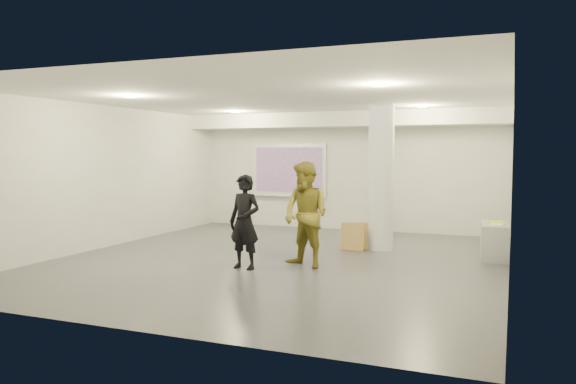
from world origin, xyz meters
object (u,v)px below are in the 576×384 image
at_px(man, 306,215).
at_px(credenza, 494,241).
at_px(projection_screen, 289,171).
at_px(column, 381,177).
at_px(woman, 245,222).

bearing_deg(man, credenza, 57.30).
bearing_deg(projection_screen, column, -40.56).
distance_m(projection_screen, woman, 5.63).
bearing_deg(credenza, projection_screen, 148.16).
bearing_deg(projection_screen, man, -65.07).
relative_size(projection_screen, woman, 1.29).
xyz_separation_m(column, projection_screen, (-3.10, 2.65, 0.03)).
relative_size(projection_screen, man, 1.13).
xyz_separation_m(projection_screen, woman, (1.34, -5.42, -0.71)).
height_order(woman, man, man).
bearing_deg(column, credenza, -3.86).
xyz_separation_m(column, man, (-0.82, -2.26, -0.57)).
relative_size(woman, man, 0.88).
distance_m(column, woman, 3.35).
relative_size(column, man, 1.62).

